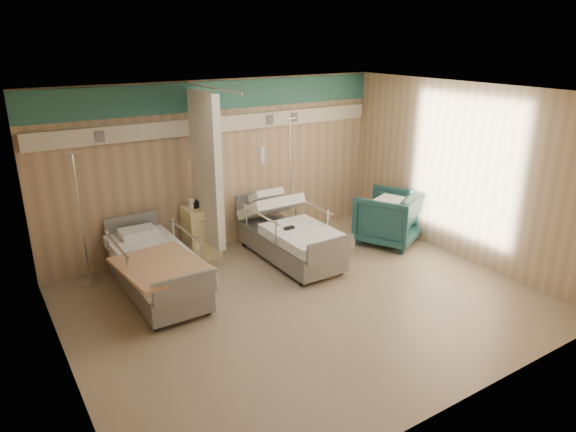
% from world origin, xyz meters
% --- Properties ---
extents(ground, '(6.00, 5.00, 0.00)m').
position_xyz_m(ground, '(0.00, 0.00, 0.00)').
color(ground, gray).
rests_on(ground, ground).
extents(room_walls, '(6.04, 5.04, 2.82)m').
position_xyz_m(room_walls, '(-0.03, 0.25, 1.86)').
color(room_walls, tan).
rests_on(room_walls, ground).
extents(bed_right, '(1.00, 2.16, 0.63)m').
position_xyz_m(bed_right, '(0.60, 1.30, 0.32)').
color(bed_right, white).
rests_on(bed_right, ground).
extents(bed_left, '(1.00, 2.16, 0.63)m').
position_xyz_m(bed_left, '(-1.60, 1.30, 0.32)').
color(bed_left, white).
rests_on(bed_left, ground).
extents(bedside_cabinet, '(0.50, 0.48, 0.85)m').
position_xyz_m(bedside_cabinet, '(-0.55, 2.20, 0.42)').
color(bedside_cabinet, beige).
rests_on(bedside_cabinet, ground).
extents(visitor_armchair, '(1.31, 1.33, 0.91)m').
position_xyz_m(visitor_armchair, '(2.45, 1.01, 0.45)').
color(visitor_armchair, '#1E4A4B').
rests_on(visitor_armchair, ground).
extents(waffle_blanket, '(0.75, 0.71, 0.07)m').
position_xyz_m(waffle_blanket, '(2.44, 0.96, 0.94)').
color(waffle_blanket, silver).
rests_on(waffle_blanket, visitor_armchair).
extents(iv_stand_right, '(0.39, 0.39, 2.16)m').
position_xyz_m(iv_stand_right, '(1.10, 2.10, 0.44)').
color(iv_stand_right, silver).
rests_on(iv_stand_right, ground).
extents(iv_stand_left, '(0.35, 0.35, 1.95)m').
position_xyz_m(iv_stand_left, '(-2.34, 2.20, 0.40)').
color(iv_stand_left, silver).
rests_on(iv_stand_left, ground).
extents(call_remote, '(0.17, 0.09, 0.04)m').
position_xyz_m(call_remote, '(0.45, 1.09, 0.65)').
color(call_remote, black).
rests_on(call_remote, bed_right).
extents(tan_blanket, '(1.10, 1.32, 0.04)m').
position_xyz_m(tan_blanket, '(-1.69, 0.84, 0.65)').
color(tan_blanket, tan).
rests_on(tan_blanket, bed_left).
extents(toiletry_bag, '(0.23, 0.19, 0.11)m').
position_xyz_m(toiletry_bag, '(-0.57, 2.25, 0.90)').
color(toiletry_bag, black).
rests_on(toiletry_bag, bedside_cabinet).
extents(white_cup, '(0.10, 0.10, 0.14)m').
position_xyz_m(white_cup, '(-0.66, 2.23, 0.92)').
color(white_cup, white).
rests_on(white_cup, bedside_cabinet).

